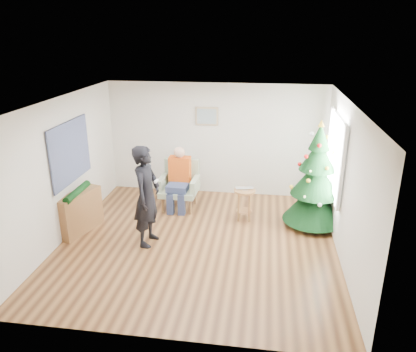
% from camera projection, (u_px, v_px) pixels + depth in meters
% --- Properties ---
extents(floor, '(5.00, 5.00, 0.00)m').
position_uv_depth(floor, '(198.00, 242.00, 7.50)').
color(floor, brown).
rests_on(floor, ground).
extents(ceiling, '(5.00, 5.00, 0.00)m').
position_uv_depth(ceiling, '(197.00, 102.00, 6.60)').
color(ceiling, white).
rests_on(ceiling, wall_back).
extents(wall_back, '(5.00, 0.00, 5.00)m').
position_uv_depth(wall_back, '(216.00, 140.00, 9.37)').
color(wall_back, silver).
rests_on(wall_back, floor).
extents(wall_front, '(5.00, 0.00, 5.00)m').
position_uv_depth(wall_front, '(161.00, 250.00, 4.73)').
color(wall_front, silver).
rests_on(wall_front, floor).
extents(wall_left, '(0.00, 5.00, 5.00)m').
position_uv_depth(wall_left, '(62.00, 170.00, 7.39)').
color(wall_left, silver).
rests_on(wall_left, floor).
extents(wall_right, '(0.00, 5.00, 5.00)m').
position_uv_depth(wall_right, '(346.00, 184.00, 6.71)').
color(wall_right, silver).
rests_on(wall_right, floor).
extents(window_panel, '(0.04, 1.30, 1.40)m').
position_uv_depth(window_panel, '(336.00, 155.00, 7.57)').
color(window_panel, white).
rests_on(window_panel, wall_right).
extents(curtains, '(0.05, 1.75, 1.50)m').
position_uv_depth(curtains, '(335.00, 155.00, 7.58)').
color(curtains, white).
rests_on(curtains, wall_right).
extents(christmas_tree, '(1.19, 1.19, 2.15)m').
position_uv_depth(christmas_tree, '(316.00, 180.00, 7.85)').
color(christmas_tree, '#3F2816').
rests_on(christmas_tree, floor).
extents(stool, '(0.44, 0.44, 0.66)m').
position_uv_depth(stool, '(244.00, 204.00, 8.29)').
color(stool, brown).
rests_on(stool, floor).
extents(laptop, '(0.40, 0.30, 0.03)m').
position_uv_depth(laptop, '(245.00, 189.00, 8.18)').
color(laptop, silver).
rests_on(laptop, stool).
extents(armchair, '(0.85, 0.77, 1.04)m').
position_uv_depth(armchair, '(180.00, 191.00, 8.86)').
color(armchair, gray).
rests_on(armchair, floor).
extents(seated_person, '(0.47, 0.67, 1.36)m').
position_uv_depth(seated_person, '(179.00, 178.00, 8.70)').
color(seated_person, navy).
rests_on(seated_person, armchair).
extents(standing_man, '(0.53, 0.73, 1.85)m').
position_uv_depth(standing_man, '(147.00, 196.00, 7.19)').
color(standing_man, black).
rests_on(standing_man, floor).
extents(game_controller, '(0.05, 0.13, 0.04)m').
position_uv_depth(game_controller, '(156.00, 181.00, 7.03)').
color(game_controller, white).
rests_on(game_controller, standing_man).
extents(console, '(0.57, 1.04, 0.80)m').
position_uv_depth(console, '(80.00, 212.00, 7.79)').
color(console, brown).
rests_on(console, floor).
extents(garland, '(0.14, 0.90, 0.14)m').
position_uv_depth(garland, '(77.00, 192.00, 7.65)').
color(garland, black).
rests_on(garland, console).
extents(tapestry, '(0.03, 1.50, 1.15)m').
position_uv_depth(tapestry, '(70.00, 152.00, 7.57)').
color(tapestry, black).
rests_on(tapestry, wall_left).
extents(framed_picture, '(0.52, 0.05, 0.42)m').
position_uv_depth(framed_picture, '(207.00, 116.00, 9.17)').
color(framed_picture, tan).
rests_on(framed_picture, wall_back).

